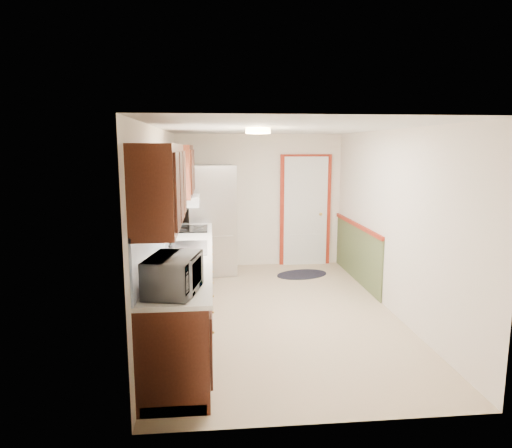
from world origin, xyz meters
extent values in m
cube|color=tan|center=(0.00, 0.00, 0.00)|extent=(3.20, 5.20, 0.12)
cube|color=white|center=(0.00, 0.00, 2.40)|extent=(3.20, 5.20, 0.12)
cube|color=white|center=(0.00, 2.50, 1.20)|extent=(3.20, 0.10, 2.40)
cube|color=white|center=(0.00, -2.50, 1.20)|extent=(3.20, 0.10, 2.40)
cube|color=white|center=(-1.50, 0.00, 1.20)|extent=(0.10, 5.20, 2.40)
cube|color=white|center=(1.50, 0.00, 1.20)|extent=(0.10, 5.20, 2.40)
cube|color=#37160C|center=(-1.20, -0.30, 0.45)|extent=(0.60, 4.00, 0.90)
cube|color=white|center=(-1.19, -0.30, 0.92)|extent=(0.63, 4.00, 0.04)
cube|color=#5A89DB|center=(-1.49, -0.30, 1.22)|extent=(0.02, 4.00, 0.55)
cube|color=#37160C|center=(-1.32, -1.60, 1.83)|extent=(0.35, 1.40, 0.75)
cube|color=#37160C|center=(-1.32, 1.10, 1.83)|extent=(0.35, 1.20, 0.75)
cube|color=white|center=(-1.49, -0.20, 1.62)|extent=(0.02, 1.00, 0.90)
cube|color=#C53D25|center=(-1.44, -0.20, 1.97)|extent=(0.05, 1.12, 0.24)
cube|color=#B7B7BC|center=(-1.19, -0.20, 0.95)|extent=(0.52, 0.82, 0.02)
cube|color=white|center=(-1.27, 1.15, 1.38)|extent=(0.45, 0.60, 0.15)
cube|color=maroon|center=(0.85, 2.47, 1.00)|extent=(0.94, 0.05, 2.08)
cube|color=white|center=(0.85, 2.44, 1.00)|extent=(0.80, 0.04, 2.00)
cube|color=#4A5731|center=(1.49, 1.35, 0.45)|extent=(0.02, 2.30, 0.90)
cube|color=maroon|center=(1.48, 1.35, 0.92)|extent=(0.04, 2.30, 0.06)
cylinder|color=#FFD88C|center=(-0.30, -0.20, 2.36)|extent=(0.30, 0.30, 0.06)
imported|color=white|center=(-1.20, -1.95, 1.14)|extent=(0.43, 0.63, 0.39)
cube|color=#B7B7BC|center=(-0.88, 2.05, 0.94)|extent=(0.86, 0.82, 1.87)
cylinder|color=black|center=(-1.14, 1.65, 0.84)|extent=(0.02, 0.02, 1.31)
ellipsoid|color=black|center=(0.66, 1.74, 0.01)|extent=(1.03, 0.82, 0.01)
cube|color=black|center=(-1.19, 1.11, 0.95)|extent=(0.51, 0.61, 0.02)
camera|label=1|loc=(-0.86, -5.74, 2.17)|focal=32.00mm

